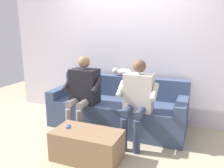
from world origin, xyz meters
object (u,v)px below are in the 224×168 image
object	(u,v)px
coffee_table	(87,145)
couch	(118,109)
remote_blue	(68,126)
person_right_seated	(83,89)
cat_on_backrest	(123,72)
person_left_seated	(137,97)

from	to	relation	value
coffee_table	couch	bearing A→B (deg)	-90.00
coffee_table	remote_blue	distance (m)	0.35
person_right_seated	cat_on_backrest	world-z (taller)	person_right_seated
person_right_seated	person_left_seated	bearing A→B (deg)	176.97
coffee_table	cat_on_backrest	world-z (taller)	cat_on_backrest
coffee_table	cat_on_backrest	xyz separation A→B (m)	(0.02, -1.40, 0.70)
couch	person_left_seated	distance (m)	0.72
couch	person_right_seated	xyz separation A→B (m)	(0.45, 0.37, 0.40)
couch	cat_on_backrest	size ratio (longest dim) A/B	4.27
couch	person_right_seated	bearing A→B (deg)	39.75
couch	remote_blue	world-z (taller)	couch
person_right_seated	coffee_table	bearing A→B (deg)	121.12
coffee_table	person_left_seated	size ratio (longest dim) A/B	0.71
couch	remote_blue	xyz separation A→B (m)	(0.29, 1.08, 0.09)
cat_on_backrest	coffee_table	bearing A→B (deg)	90.85
cat_on_backrest	person_left_seated	bearing A→B (deg)	123.63
couch	person_left_seated	world-z (taller)	person_left_seated
person_right_seated	remote_blue	xyz separation A→B (m)	(-0.16, 0.71, -0.31)
cat_on_backrest	couch	bearing A→B (deg)	94.15
person_right_seated	remote_blue	distance (m)	0.79
couch	cat_on_backrest	xyz separation A→B (m)	(0.02, -0.28, 0.59)
coffee_table	cat_on_backrest	size ratio (longest dim) A/B	1.65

